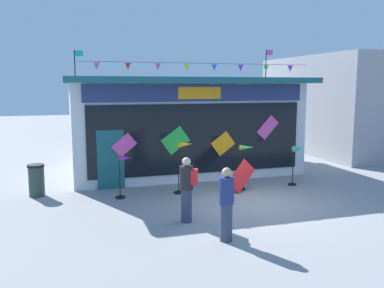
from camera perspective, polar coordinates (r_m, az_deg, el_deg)
ground_plane at (r=12.22m, az=9.18°, el=-8.33°), size 80.00×80.00×0.00m
kite_shop_building at (r=17.10m, az=-2.03°, el=2.98°), size 9.09×6.55×5.04m
wind_spinner_far_left at (r=12.64m, az=-9.69°, el=-3.71°), size 0.52×0.29×1.35m
wind_spinner_left at (r=12.97m, az=-1.20°, el=-1.85°), size 0.65×0.30×1.69m
wind_spinner_center_left at (r=13.62m, az=7.35°, el=-2.41°), size 0.70×0.37×1.51m
wind_spinner_center_right at (r=14.54m, az=14.54°, el=-1.69°), size 0.50×0.29×1.40m
person_near_camera at (r=9.11m, az=4.87°, el=-8.41°), size 0.34×0.34×1.68m
person_mid_plaza at (r=10.28m, az=-0.68°, el=-6.25°), size 0.48×0.40×1.68m
trash_bin at (r=13.66m, az=-21.10°, el=-4.78°), size 0.52×0.52×1.02m
display_kite_on_ground at (r=13.29m, az=7.01°, el=-4.51°), size 1.09×0.33×1.09m
neighbour_building at (r=23.16m, az=20.77°, el=5.26°), size 5.52×8.37×4.95m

